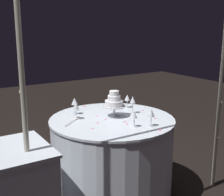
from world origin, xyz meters
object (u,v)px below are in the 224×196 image
object	(u,v)px
decorative_arch	(144,38)
wine_glass_4	(76,107)
main_table	(112,156)
wine_glass_6	(151,114)
wine_glass_3	(75,102)
wine_glass_5	(112,94)
tiered_cake	(114,102)
wine_glass_1	(127,98)
wine_glass_2	(133,101)
wine_glass_0	(134,116)
cake_knife	(73,121)

from	to	relation	value
decorative_arch	wine_glass_4	bearing A→B (deg)	-64.85
main_table	wine_glass_6	size ratio (longest dim) A/B	7.51
wine_glass_3	wine_glass_5	world-z (taller)	wine_glass_5
main_table	tiered_cake	xyz separation A→B (m)	(-0.05, -0.05, 0.53)
wine_glass_4	wine_glass_6	world-z (taller)	same
wine_glass_5	wine_glass_1	bearing A→B (deg)	115.23
main_table	wine_glass_5	distance (m)	0.72
decorative_arch	wine_glass_2	distance (m)	0.86
decorative_arch	main_table	size ratio (longest dim) A/B	2.03
wine_glass_5	wine_glass_6	distance (m)	0.81
decorative_arch	wine_glass_6	bearing A→B (deg)	-152.66
decorative_arch	wine_glass_1	size ratio (longest dim) A/B	16.84
wine_glass_6	wine_glass_3	bearing A→B (deg)	-59.81
wine_glass_1	wine_glass_6	world-z (taller)	wine_glass_6
main_table	wine_glass_0	bearing A→B (deg)	95.60
wine_glass_3	wine_glass_5	size ratio (longest dim) A/B	0.99
wine_glass_0	wine_glass_4	distance (m)	0.58
decorative_arch	wine_glass_1	bearing A→B (deg)	-116.40
decorative_arch	wine_glass_3	bearing A→B (deg)	-73.14
wine_glass_3	wine_glass_5	distance (m)	0.51
wine_glass_0	wine_glass_6	xyz separation A→B (m)	(-0.14, 0.06, 0.02)
tiered_cake	wine_glass_6	size ratio (longest dim) A/B	1.60
wine_glass_5	wine_glass_2	bearing A→B (deg)	90.82
wine_glass_4	tiered_cake	bearing A→B (deg)	160.83
cake_knife	wine_glass_6	bearing A→B (deg)	137.19
wine_glass_5	wine_glass_3	bearing A→B (deg)	11.86
decorative_arch	wine_glass_3	size ratio (longest dim) A/B	14.49
cake_knife	decorative_arch	bearing A→B (deg)	121.99
wine_glass_2	cake_knife	xyz separation A→B (m)	(0.63, -0.07, -0.13)
wine_glass_1	wine_glass_6	size ratio (longest dim) A/B	0.91
wine_glass_1	wine_glass_3	bearing A→B (deg)	-7.23
wine_glass_0	wine_glass_6	bearing A→B (deg)	155.23
wine_glass_5	main_table	bearing A→B (deg)	57.92
main_table	wine_glass_1	distance (m)	0.65
cake_knife	wine_glass_0	bearing A→B (deg)	132.50
main_table	wine_glass_6	xyz separation A→B (m)	(-0.17, 0.37, 0.50)
wine_glass_4	wine_glass_6	xyz separation A→B (m)	(-0.46, 0.54, -0.00)
wine_glass_1	wine_glass_5	world-z (taller)	wine_glass_5
wine_glass_2	main_table	bearing A→B (deg)	8.21
wine_glass_2	wine_glass_5	distance (m)	0.39
tiered_cake	cake_knife	xyz separation A→B (m)	(0.41, -0.06, -0.14)
wine_glass_2	wine_glass_6	size ratio (longest dim) A/B	1.09
wine_glass_2	decorative_arch	bearing A→B (deg)	61.52
wine_glass_4	wine_glass_5	bearing A→B (deg)	-155.49
decorative_arch	cake_knife	xyz separation A→B (m)	(0.36, -0.57, -0.77)
wine_glass_2	wine_glass_6	xyz separation A→B (m)	(0.10, 0.41, -0.01)
decorative_arch	wine_glass_6	distance (m)	0.69
wine_glass_1	wine_glass_5	xyz separation A→B (m)	(0.08, -0.18, 0.03)
tiered_cake	wine_glass_5	bearing A→B (deg)	-119.30
wine_glass_1	wine_glass_5	distance (m)	0.20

